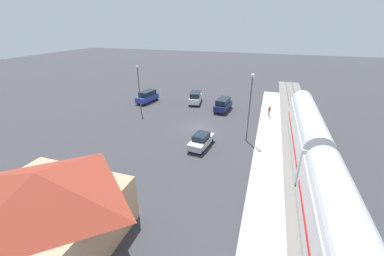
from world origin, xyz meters
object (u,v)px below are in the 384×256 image
object	(u,v)px
light_pole_near_platform	(250,101)
sedan_silver	(201,140)
station_building	(45,207)
suv_blue	(147,96)
suv_white	(195,97)
suv_navy	(223,104)
light_pole_lot_center	(139,84)
pedestrian_on_platform	(269,110)
passenger_train	(344,254)

from	to	relation	value
light_pole_near_platform	sedan_silver	bearing A→B (deg)	33.46
station_building	suv_blue	bearing A→B (deg)	-73.90
suv_white	suv_navy	distance (m)	6.43
suv_blue	light_pole_lot_center	world-z (taller)	light_pole_lot_center
sedan_silver	suv_navy	bearing A→B (deg)	-89.79
station_building	light_pole_near_platform	size ratio (longest dim) A/B	1.12
light_pole_near_platform	pedestrian_on_platform	bearing A→B (deg)	-104.94
station_building	suv_white	xyz separation A→B (m)	(-0.11, -33.27, -1.81)
suv_blue	passenger_train	bearing A→B (deg)	133.20
suv_blue	light_pole_lot_center	size ratio (longest dim) A/B	0.65
suv_blue	sedan_silver	bearing A→B (deg)	136.15
light_pole_lot_center	station_building	bearing A→B (deg)	105.98
light_pole_near_platform	passenger_train	bearing A→B (deg)	110.99
light_pole_near_platform	light_pole_lot_center	xyz separation A→B (m)	(18.49, -5.46, -0.45)
station_building	light_pole_near_platform	bearing A→B (deg)	-119.26
station_building	suv_blue	size ratio (longest dim) A/B	1.90
pedestrian_on_platform	suv_blue	xyz separation A→B (m)	(22.68, -1.42, -0.13)
sedan_silver	suv_blue	bearing A→B (deg)	-43.85
passenger_train	suv_blue	size ratio (longest dim) A/B	10.15
suv_white	light_pole_lot_center	xyz separation A→B (m)	(7.40, 7.82, 3.83)
passenger_train	sedan_silver	size ratio (longest dim) A/B	11.17
suv_blue	light_pole_near_platform	xyz separation A→B (m)	(-20.13, 10.96, 4.28)
suv_white	light_pole_lot_center	size ratio (longest dim) A/B	0.65
suv_white	sedan_silver	xyz separation A→B (m)	(-5.92, 16.69, -0.27)
pedestrian_on_platform	station_building	bearing A→B (deg)	65.04
station_building	sedan_silver	bearing A→B (deg)	-109.99
suv_white	passenger_train	bearing A→B (deg)	119.99
station_building	suv_navy	world-z (taller)	station_building
sedan_silver	light_pole_lot_center	xyz separation A→B (m)	(13.32, -8.87, 4.10)
sedan_silver	light_pole_near_platform	distance (m)	7.69
pedestrian_on_platform	suv_navy	world-z (taller)	suv_navy
suv_white	light_pole_near_platform	xyz separation A→B (m)	(-11.09, 13.28, 4.28)
station_building	suv_blue	xyz separation A→B (m)	(8.93, -30.95, -1.81)
station_building	light_pole_lot_center	distance (m)	26.55
station_building	light_pole_near_platform	distance (m)	23.05
suv_navy	pedestrian_on_platform	bearing A→B (deg)	171.96
passenger_train	station_building	distance (m)	18.14
passenger_train	pedestrian_on_platform	xyz separation A→B (m)	(4.25, -27.26, -1.58)
passenger_train	pedestrian_on_platform	distance (m)	27.64
pedestrian_on_platform	light_pole_near_platform	size ratio (longest dim) A/B	0.19
suv_white	suv_navy	bearing A→B (deg)	155.80
passenger_train	suv_white	bearing A→B (deg)	-60.01
sedan_silver	light_pole_near_platform	world-z (taller)	light_pole_near_platform
suv_navy	sedan_silver	size ratio (longest dim) A/B	1.08
station_building	suv_white	size ratio (longest dim) A/B	1.91
passenger_train	light_pole_lot_center	size ratio (longest dim) A/B	6.61
suv_white	suv_blue	bearing A→B (deg)	14.37
sedan_silver	light_pole_near_platform	size ratio (longest dim) A/B	0.54
pedestrian_on_platform	sedan_silver	size ratio (longest dim) A/B	0.36
pedestrian_on_platform	light_pole_lot_center	bearing A→B (deg)	11.00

